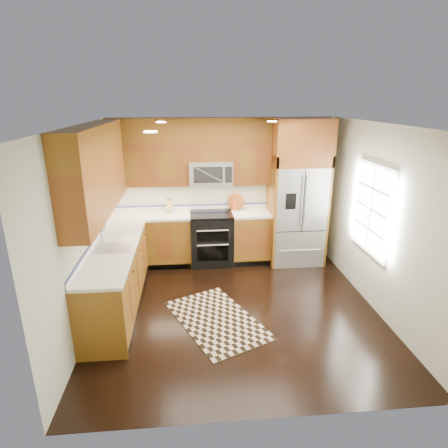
{
  "coord_description": "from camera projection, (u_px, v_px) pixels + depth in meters",
  "views": [
    {
      "loc": [
        -0.62,
        -4.74,
        2.92
      ],
      "look_at": [
        -0.12,
        0.6,
        1.1
      ],
      "focal_mm": 30.0,
      "sensor_mm": 36.0,
      "label": 1
    }
  ],
  "objects": [
    {
      "name": "ground",
      "position": [
        236.0,
        308.0,
        5.46
      ],
      "size": [
        4.0,
        4.0,
        0.0
      ],
      "primitive_type": "plane",
      "color": "black",
      "rests_on": "ground"
    },
    {
      "name": "wall_back",
      "position": [
        223.0,
        190.0,
        6.93
      ],
      "size": [
        4.0,
        0.02,
        2.6
      ],
      "primitive_type": "cube",
      "color": "#B9BDAA",
      "rests_on": "ground"
    },
    {
      "name": "wall_left",
      "position": [
        85.0,
        229.0,
        4.87
      ],
      "size": [
        0.02,
        4.0,
        2.6
      ],
      "primitive_type": "cube",
      "color": "#B9BDAA",
      "rests_on": "ground"
    },
    {
      "name": "wall_right",
      "position": [
        379.0,
        220.0,
        5.22
      ],
      "size": [
        0.02,
        4.0,
        2.6
      ],
      "primitive_type": "cube",
      "color": "#B9BDAA",
      "rests_on": "ground"
    },
    {
      "name": "window",
      "position": [
        372.0,
        209.0,
        5.37
      ],
      "size": [
        0.04,
        1.1,
        1.3
      ],
      "color": "white",
      "rests_on": "ground"
    },
    {
      "name": "base_cabinets",
      "position": [
        154.0,
        258.0,
        6.05
      ],
      "size": [
        2.85,
        3.0,
        0.9
      ],
      "color": "brown",
      "rests_on": "ground"
    },
    {
      "name": "countertop",
      "position": [
        162.0,
        228.0,
        6.03
      ],
      "size": [
        2.86,
        3.01,
        0.04
      ],
      "color": "white",
      "rests_on": "base_cabinets"
    },
    {
      "name": "upper_cabinets",
      "position": [
        154.0,
        159.0,
        5.74
      ],
      "size": [
        2.85,
        3.0,
        1.15
      ],
      "color": "brown",
      "rests_on": "ground"
    },
    {
      "name": "range",
      "position": [
        212.0,
        238.0,
        6.86
      ],
      "size": [
        0.76,
        0.67,
        0.95
      ],
      "color": "black",
      "rests_on": "ground"
    },
    {
      "name": "microwave",
      "position": [
        210.0,
        173.0,
        6.6
      ],
      "size": [
        0.76,
        0.4,
        0.42
      ],
      "color": "#B2B2B7",
      "rests_on": "ground"
    },
    {
      "name": "refrigerator",
      "position": [
        298.0,
        193.0,
        6.69
      ],
      "size": [
        0.98,
        0.75,
        2.6
      ],
      "color": "#B2B2B7",
      "rests_on": "ground"
    },
    {
      "name": "sink_faucet",
      "position": [
        111.0,
        244.0,
        5.2
      ],
      "size": [
        0.54,
        0.44,
        0.37
      ],
      "color": "#B2B2B7",
      "rests_on": "countertop"
    },
    {
      "name": "rug",
      "position": [
        216.0,
        320.0,
        5.17
      ],
      "size": [
        1.49,
        1.8,
        0.01
      ],
      "primitive_type": "cube",
      "rotation": [
        0.0,
        0.0,
        0.43
      ],
      "color": "black",
      "rests_on": "ground"
    },
    {
      "name": "knife_block",
      "position": [
        169.0,
        206.0,
        6.79
      ],
      "size": [
        0.11,
        0.15,
        0.27
      ],
      "color": "tan",
      "rests_on": "countertop"
    },
    {
      "name": "utensil_crock",
      "position": [
        234.0,
        204.0,
        6.92
      ],
      "size": [
        0.13,
        0.13,
        0.31
      ],
      "color": "#B83C16",
      "rests_on": "countertop"
    },
    {
      "name": "cutting_board",
      "position": [
        236.0,
        209.0,
        6.94
      ],
      "size": [
        0.42,
        0.42,
        0.02
      ],
      "primitive_type": "cylinder",
      "rotation": [
        0.0,
        0.0,
        -0.42
      ],
      "color": "brown",
      "rests_on": "countertop"
    }
  ]
}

